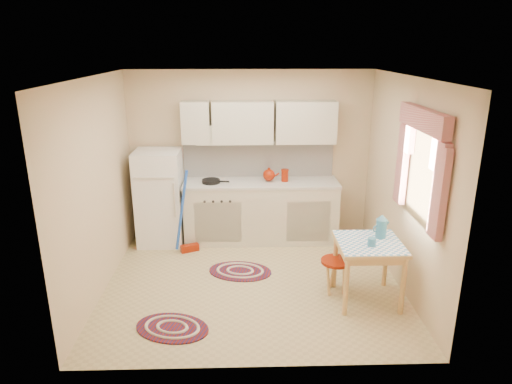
# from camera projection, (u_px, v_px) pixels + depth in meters

# --- Properties ---
(room_shell) EXTENTS (3.64, 3.60, 2.52)m
(room_shell) POSITION_uv_depth(u_px,v_px,m) (265.00, 153.00, 5.47)
(room_shell) COLOR tan
(room_shell) RESTS_ON ground
(fridge) EXTENTS (0.65, 0.60, 1.40)m
(fridge) POSITION_uv_depth(u_px,v_px,m) (160.00, 198.00, 6.66)
(fridge) COLOR white
(fridge) RESTS_ON ground
(broom) EXTENTS (0.30, 0.22, 1.20)m
(broom) POSITION_uv_depth(u_px,v_px,m) (188.00, 212.00, 6.37)
(broom) COLOR blue
(broom) RESTS_ON ground
(base_cabinets) EXTENTS (2.25, 0.60, 0.88)m
(base_cabinets) POSITION_uv_depth(u_px,v_px,m) (261.00, 212.00, 6.83)
(base_cabinets) COLOR beige
(base_cabinets) RESTS_ON ground
(countertop) EXTENTS (2.27, 0.62, 0.04)m
(countertop) POSITION_uv_depth(u_px,v_px,m) (261.00, 183.00, 6.69)
(countertop) COLOR beige
(countertop) RESTS_ON base_cabinets
(frying_pan) EXTENTS (0.30, 0.30, 0.05)m
(frying_pan) POSITION_uv_depth(u_px,v_px,m) (211.00, 181.00, 6.61)
(frying_pan) COLOR black
(frying_pan) RESTS_ON countertop
(red_kettle) EXTENTS (0.20, 0.18, 0.19)m
(red_kettle) POSITION_uv_depth(u_px,v_px,m) (269.00, 175.00, 6.66)
(red_kettle) COLOR maroon
(red_kettle) RESTS_ON countertop
(red_canister) EXTENTS (0.11, 0.11, 0.16)m
(red_canister) POSITION_uv_depth(u_px,v_px,m) (285.00, 176.00, 6.67)
(red_canister) COLOR maroon
(red_canister) RESTS_ON countertop
(table) EXTENTS (0.72, 0.72, 0.72)m
(table) POSITION_uv_depth(u_px,v_px,m) (367.00, 271.00, 5.22)
(table) COLOR #E1B670
(table) RESTS_ON ground
(stool) EXTENTS (0.38, 0.38, 0.42)m
(stool) POSITION_uv_depth(u_px,v_px,m) (335.00, 276.00, 5.42)
(stool) COLOR maroon
(stool) RESTS_ON ground
(coffee_pot) EXTENTS (0.18, 0.17, 0.30)m
(coffee_pot) POSITION_uv_depth(u_px,v_px,m) (381.00, 226.00, 5.18)
(coffee_pot) COLOR teal
(coffee_pot) RESTS_ON table
(mug) EXTENTS (0.09, 0.09, 0.10)m
(mug) POSITION_uv_depth(u_px,v_px,m) (372.00, 242.00, 5.00)
(mug) COLOR teal
(mug) RESTS_ON table
(rug_center) EXTENTS (0.91, 0.70, 0.02)m
(rug_center) POSITION_uv_depth(u_px,v_px,m) (240.00, 271.00, 5.96)
(rug_center) COLOR maroon
(rug_center) RESTS_ON ground
(rug_left) EXTENTS (0.91, 0.74, 0.02)m
(rug_left) POSITION_uv_depth(u_px,v_px,m) (172.00, 328.00, 4.77)
(rug_left) COLOR maroon
(rug_left) RESTS_ON ground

